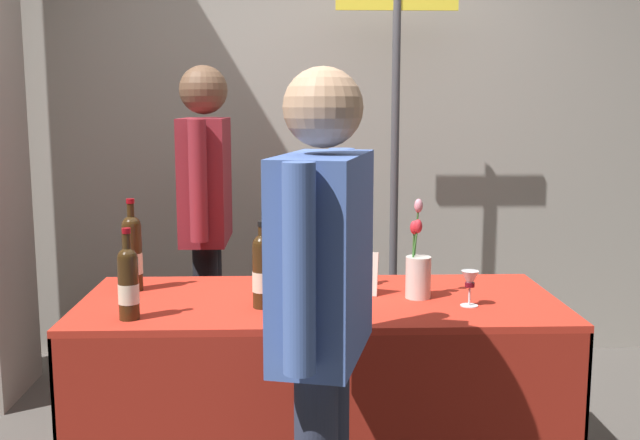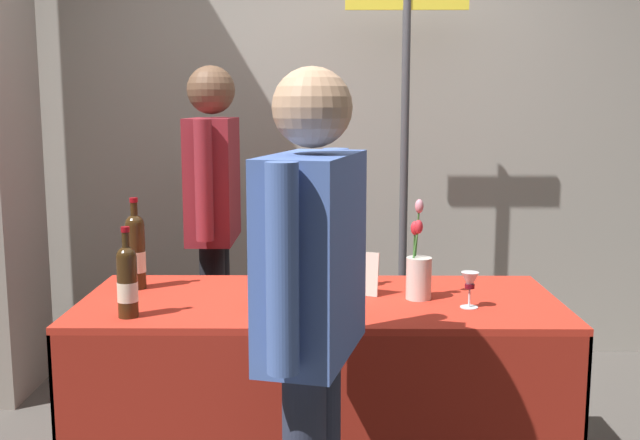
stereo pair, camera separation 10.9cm
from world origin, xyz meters
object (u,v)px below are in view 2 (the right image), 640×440
Objects in this scene: vendor_presenter at (214,204)px; wine_glass_near_vendor at (470,283)px; booth_signpost at (405,135)px; taster_foreground_right at (312,298)px; featured_wine_bottle at (262,269)px; tasting_table at (320,356)px; display_bottle_0 at (309,281)px; flower_vase at (418,272)px.

wine_glass_near_vendor is at bearing 48.26° from vendor_presenter.
vendor_presenter is 1.08m from booth_signpost.
booth_signpost reaches higher than taster_foreground_right.
vendor_presenter reaches higher than wine_glass_near_vendor.
wine_glass_near_vendor is 0.83m from taster_foreground_right.
tasting_table is at bearing 28.89° from featured_wine_bottle.
wine_glass_near_vendor reaches higher than tasting_table.
tasting_table is 0.44m from display_bottle_0.
vendor_presenter is (-0.48, 1.08, 0.12)m from display_bottle_0.
taster_foreground_right is (0.02, -0.47, 0.07)m from display_bottle_0.
display_bottle_0 is at bearing -147.09° from flower_vase.
taster_foreground_right is (0.19, -0.61, 0.06)m from featured_wine_bottle.
taster_foreground_right is at bearing -91.20° from tasting_table.
featured_wine_bottle is 0.84× the size of flower_vase.
booth_signpost reaches higher than display_bottle_0.
featured_wine_bottle is 2.42× the size of wine_glass_near_vendor.
wine_glass_near_vendor is 0.08× the size of vendor_presenter.
display_bottle_0 is 0.80× the size of flower_vase.
booth_signpost is (-0.10, 1.34, 0.47)m from wine_glass_near_vendor.
tasting_table is 4.77× the size of flower_vase.
wine_glass_near_vendor is at bearing -28.51° from taster_foreground_right.
display_bottle_0 is at bearing -97.80° from tasting_table.
flower_vase is 0.23× the size of vendor_presenter.
wine_glass_near_vendor is at bearing -85.68° from booth_signpost.
featured_wine_bottle is 1.04× the size of display_bottle_0.
featured_wine_bottle reaches higher than wine_glass_near_vendor.
tasting_table is 1.13× the size of taster_foreground_right.
vendor_presenter is at bearing 108.50° from featured_wine_bottle.
featured_wine_bottle is 0.59m from flower_vase.
featured_wine_bottle is 0.99m from vendor_presenter.
display_bottle_0 is 0.48m from flower_vase.
flower_vase is at bearing -93.19° from booth_signpost.
wine_glass_near_vendor is at bearing -12.72° from tasting_table.
featured_wine_bottle is at bearing -115.81° from booth_signpost.
tasting_table is 13.76× the size of wine_glass_near_vendor.
featured_wine_bottle is at bearing 179.45° from wine_glass_near_vendor.
taster_foreground_right is at bearing -132.48° from wine_glass_near_vendor.
display_bottle_0 is 1.61m from booth_signpost.
wine_glass_near_vendor is at bearing 13.31° from display_bottle_0.
tasting_table is at bearing 82.20° from display_bottle_0.
tasting_table is at bearing -109.75° from booth_signpost.
vendor_presenter reaches higher than tasting_table.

